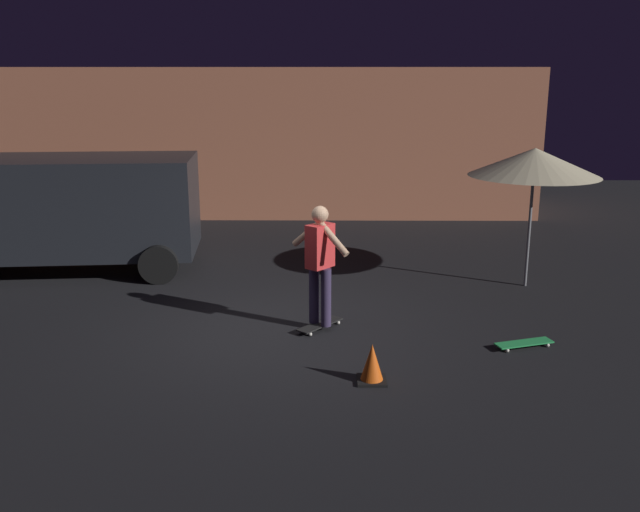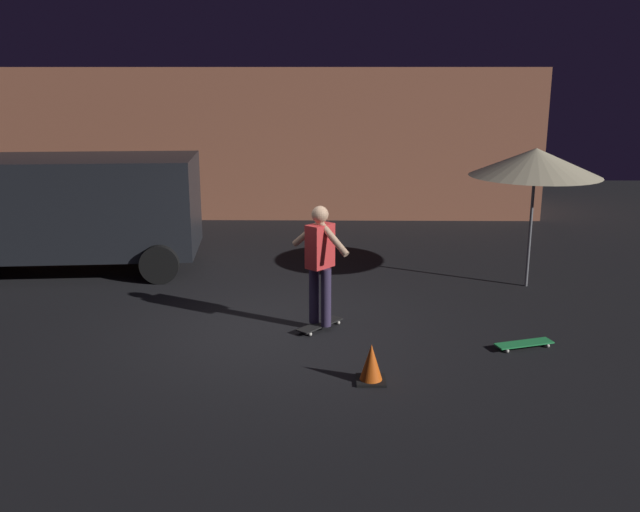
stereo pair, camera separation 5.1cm
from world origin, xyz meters
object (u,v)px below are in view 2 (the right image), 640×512
skateboard_ridden (320,325)px  skateboard_spare (524,344)px  patio_umbrella (536,162)px  traffic_cone (371,365)px  parked_van (65,206)px  skater (320,257)px

skateboard_ridden → skateboard_spare: bearing=-13.9°
patio_umbrella → traffic_cone: 5.06m
parked_van → skateboard_ridden: bearing=-33.0°
skateboard_spare → skater: size_ratio=0.48×
parked_van → skateboard_ridden: size_ratio=6.56×
parked_van → traffic_cone: (5.20, -4.69, -0.95)m
parked_van → skater: parked_van is taller
parked_van → skateboard_spare: 8.19m
skateboard_ridden → skateboard_spare: (2.66, -0.66, 0.00)m
skateboard_ridden → parked_van: bearing=147.0°
parked_van → traffic_cone: parked_van is taller
patio_umbrella → parked_van: bearing=173.5°
parked_van → traffic_cone: size_ratio=10.34×
skateboard_ridden → skateboard_spare: same height
skateboard_ridden → skater: skater is taller
patio_umbrella → skateboard_spare: (-0.76, -2.72, -2.02)m
patio_umbrella → skateboard_ridden: patio_umbrella is taller
traffic_cone → parked_van: bearing=138.0°
skateboard_ridden → traffic_cone: traffic_cone is taller
patio_umbrella → traffic_cone: patio_umbrella is taller
traffic_cone → skateboard_ridden: bearing=109.8°
patio_umbrella → traffic_cone: bearing=-126.7°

